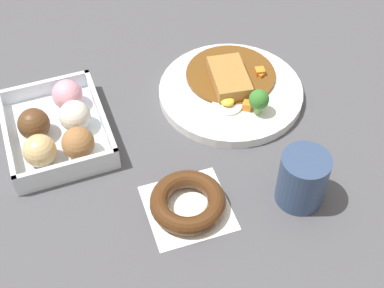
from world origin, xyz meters
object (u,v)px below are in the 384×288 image
curry_plate (231,89)px  donut_box (58,128)px  chocolate_ring_donut (188,202)px  coffee_mug (302,179)px

curry_plate → donut_box: 0.32m
donut_box → chocolate_ring_donut: 0.26m
donut_box → coffee_mug: coffee_mug is taller
curry_plate → chocolate_ring_donut: bearing=142.5°
curry_plate → chocolate_ring_donut: size_ratio=2.02×
donut_box → chocolate_ring_donut: size_ratio=1.61×
curry_plate → donut_box: (0.00, 0.32, 0.01)m
curry_plate → coffee_mug: size_ratio=2.89×
curry_plate → donut_box: same height
curry_plate → coffee_mug: coffee_mug is taller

